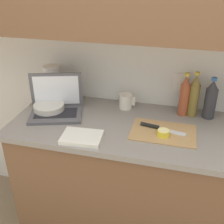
% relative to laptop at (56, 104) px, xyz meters
% --- Properties ---
extents(wall_back, '(5.20, 0.38, 2.60)m').
position_rel_laptop_xyz_m(wall_back, '(0.69, 0.21, 0.56)').
color(wall_back, white).
rests_on(wall_back, ground_plane).
extents(counter_unit, '(1.83, 0.63, 0.94)m').
position_rel_laptop_xyz_m(counter_unit, '(0.70, -0.03, -0.52)').
color(counter_unit, brown).
rests_on(counter_unit, ground_plane).
extents(laptop, '(0.38, 0.32, 0.25)m').
position_rel_laptop_xyz_m(laptop, '(0.00, 0.00, 0.00)').
color(laptop, '#515156').
rests_on(laptop, counter_unit).
extents(cutting_board, '(0.37, 0.25, 0.01)m').
position_rel_laptop_xyz_m(cutting_board, '(0.69, -0.08, -0.06)').
color(cutting_board, tan).
rests_on(cutting_board, counter_unit).
extents(knife, '(0.27, 0.08, 0.02)m').
position_rel_laptop_xyz_m(knife, '(0.64, -0.05, -0.04)').
color(knife, silver).
rests_on(knife, cutting_board).
extents(lemon_half_cut, '(0.07, 0.07, 0.04)m').
position_rel_laptop_xyz_m(lemon_half_cut, '(0.70, -0.12, -0.03)').
color(lemon_half_cut, yellow).
rests_on(lemon_half_cut, cutting_board).
extents(bottle_green_soda, '(0.07, 0.07, 0.27)m').
position_rel_laptop_xyz_m(bottle_green_soda, '(0.95, 0.18, 0.06)').
color(bottle_green_soda, '#333338').
rests_on(bottle_green_soda, counter_unit).
extents(bottle_oil_tall, '(0.06, 0.06, 0.29)m').
position_rel_laptop_xyz_m(bottle_oil_tall, '(0.85, 0.18, 0.07)').
color(bottle_oil_tall, olive).
rests_on(bottle_oil_tall, counter_unit).
extents(bottle_water_clear, '(0.06, 0.06, 0.28)m').
position_rel_laptop_xyz_m(bottle_water_clear, '(0.79, 0.18, 0.07)').
color(bottle_water_clear, '#A34C2D').
rests_on(bottle_water_clear, counter_unit).
extents(measuring_cup, '(0.11, 0.09, 0.10)m').
position_rel_laptop_xyz_m(measuring_cup, '(0.42, 0.18, -0.01)').
color(measuring_cup, silver).
rests_on(measuring_cup, counter_unit).
extents(bowl_white, '(0.20, 0.20, 0.06)m').
position_rel_laptop_xyz_m(bowl_white, '(-0.05, -0.01, -0.03)').
color(bowl_white, beige).
rests_on(bowl_white, counter_unit).
extents(paper_towel_roll, '(0.11, 0.11, 0.24)m').
position_rel_laptop_xyz_m(paper_towel_roll, '(-0.11, 0.19, 0.06)').
color(paper_towel_roll, white).
rests_on(paper_towel_roll, counter_unit).
extents(dish_towel, '(0.23, 0.18, 0.02)m').
position_rel_laptop_xyz_m(dish_towel, '(0.26, -0.25, -0.05)').
color(dish_towel, silver).
rests_on(dish_towel, counter_unit).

